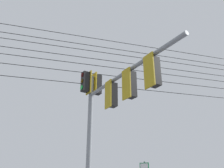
{
  "coord_description": "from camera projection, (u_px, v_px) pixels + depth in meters",
  "views": [
    {
      "loc": [
        -1.88,
        -9.37,
        2.07
      ],
      "look_at": [
        0.25,
        -1.62,
        5.51
      ],
      "focal_mm": 37.56,
      "sensor_mm": 36.0,
      "label": 1
    }
  ],
  "objects": [
    {
      "name": "overhead_wire_span",
      "position": [
        62.0,
        55.0,
        10.44
      ],
      "size": [
        30.0,
        1.1,
        3.06
      ],
      "color": "black"
    },
    {
      "name": "signal_mast_assembly",
      "position": [
        106.0,
        104.0,
        8.79
      ],
      "size": [
        2.08,
        5.41,
        6.69
      ],
      "color": "gray",
      "rests_on": "ground"
    }
  ]
}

